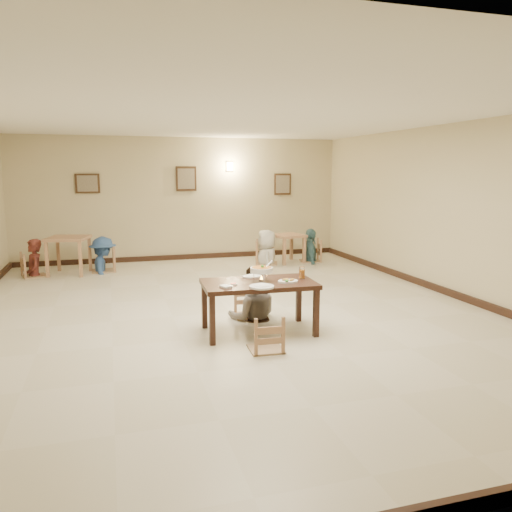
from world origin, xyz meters
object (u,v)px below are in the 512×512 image
object	(u,v)px
bg_table_right	(288,240)
bg_chair_ll	(33,254)
bg_diner_c	(267,230)
bg_diner_a	(32,239)
bg_table_left	(68,243)
drink_glass	(302,273)
bg_chair_lr	(103,248)
bg_chair_rr	(310,241)
main_diner	(253,266)
bg_chair_rl	(267,242)
bg_diner_d	(311,229)
chair_far	(249,289)
bg_diner_b	(102,237)
curry_warmer	(262,270)
chair_near	(266,316)
main_table	(259,288)

from	to	relation	value
bg_table_right	bg_chair_ll	bearing A→B (deg)	-179.33
bg_diner_c	bg_diner_a	bearing A→B (deg)	-76.17
bg_table_left	bg_diner_a	size ratio (longest dim) A/B	0.62
bg_diner_c	drink_glass	bearing A→B (deg)	1.99
bg_table_left	bg_chair_lr	world-z (taller)	bg_chair_lr
bg_chair_rr	bg_diner_a	distance (m)	6.24
main_diner	bg_chair_lr	world-z (taller)	main_diner
bg_chair_lr	bg_chair_rl	bearing A→B (deg)	85.63
bg_chair_lr	bg_diner_c	xyz separation A→B (m)	(3.72, -0.15, 0.29)
bg_table_left	bg_diner_d	bearing A→B (deg)	-0.51
chair_far	bg_chair_lr	distance (m)	4.74
chair_far	bg_chair_rr	world-z (taller)	bg_chair_rr
bg_diner_a	bg_diner_d	bearing A→B (deg)	76.29
bg_chair_rr	bg_diner_d	size ratio (longest dim) A/B	0.64
bg_diner_d	bg_diner_b	bearing A→B (deg)	101.43
chair_far	bg_table_left	world-z (taller)	chair_far
chair_far	main_diner	world-z (taller)	main_diner
chair_far	bg_diner_a	xyz separation A→B (m)	(-3.53, 4.08, 0.36)
bg_chair_lr	bg_diner_a	world-z (taller)	bg_diner_a
bg_table_right	bg_diner_b	distance (m)	4.29
drink_glass	bg_diner_a	bearing A→B (deg)	130.37
curry_warmer	chair_far	bearing A→B (deg)	87.63
curry_warmer	bg_diner_a	size ratio (longest dim) A/B	0.21
curry_warmer	bg_chair_lr	xyz separation A→B (m)	(-2.11, 4.99, -0.33)
main_diner	curry_warmer	xyz separation A→B (m)	(-0.07, -0.67, 0.08)
bg_chair_lr	chair_near	bearing A→B (deg)	16.92
bg_table_left	bg_diner_d	world-z (taller)	bg_diner_d
bg_table_left	bg_chair_rr	xyz separation A→B (m)	(5.54, -0.05, -0.15)
drink_glass	bg_diner_d	distance (m)	5.28
bg_chair_ll	bg_diner_b	distance (m)	1.42
curry_warmer	bg_diner_b	size ratio (longest dim) A/B	0.22
bg_chair_ll	main_diner	bearing A→B (deg)	-157.47
chair_far	bg_table_left	size ratio (longest dim) A/B	0.89
bg_diner_b	main_table	bearing A→B (deg)	-160.23
bg_chair_ll	bg_chair_rl	bearing A→B (deg)	-108.00
bg_table_right	bg_chair_lr	bearing A→B (deg)	178.95
bg_table_right	chair_far	bearing A→B (deg)	-117.29
main_diner	curry_warmer	bearing A→B (deg)	93.88
bg_diner_a	bg_diner_c	bearing A→B (deg)	76.11
bg_diner_a	chair_near	bearing A→B (deg)	17.29
main_diner	bg_chair_rl	size ratio (longest dim) A/B	1.46
drink_glass	bg_diner_b	size ratio (longest dim) A/B	0.11
bg_chair_rl	bg_diner_d	size ratio (longest dim) A/B	0.67
chair_near	bg_chair_rr	world-z (taller)	bg_chair_rr
bg_diner_a	curry_warmer	bearing A→B (deg)	21.97
bg_diner_a	bg_diner_c	distance (m)	5.11
bg_chair_lr	bg_diner_b	xyz separation A→B (m)	(0.00, -0.00, 0.24)
chair_far	bg_table_right	world-z (taller)	chair_far
bg_table_right	curry_warmer	bearing A→B (deg)	-113.83
main_diner	bg_diner_a	bearing A→B (deg)	-39.45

